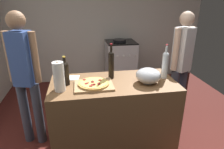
% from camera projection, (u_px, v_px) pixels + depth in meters
% --- Properties ---
extents(ground_plane, '(4.42, 3.46, 0.02)m').
position_uv_depth(ground_plane, '(112.00, 112.00, 3.24)').
color(ground_plane, '#511E19').
extents(kitchen_wall_rear, '(4.42, 0.10, 2.60)m').
position_uv_depth(kitchen_wall_rear, '(100.00, 20.00, 4.12)').
color(kitchen_wall_rear, '#BCB7AD').
rests_on(kitchen_wall_rear, ground_plane).
extents(counter, '(1.37, 0.67, 0.88)m').
position_uv_depth(counter, '(113.00, 116.00, 2.32)').
color(counter, brown).
rests_on(counter, ground_plane).
extents(cutting_board, '(0.40, 0.32, 0.02)m').
position_uv_depth(cutting_board, '(94.00, 85.00, 2.06)').
color(cutting_board, tan).
rests_on(cutting_board, counter).
extents(pizza, '(0.32, 0.32, 0.03)m').
position_uv_depth(pizza, '(94.00, 83.00, 2.05)').
color(pizza, tan).
rests_on(pizza, cutting_board).
extents(mixing_bowl, '(0.27, 0.27, 0.16)m').
position_uv_depth(mixing_bowl, '(148.00, 76.00, 2.11)').
color(mixing_bowl, '#B2B2B7').
rests_on(mixing_bowl, counter).
extents(paper_towel_roll, '(0.11, 0.11, 0.30)m').
position_uv_depth(paper_towel_roll, '(59.00, 77.00, 1.91)').
color(paper_towel_roll, white).
rests_on(paper_towel_roll, counter).
extents(wine_bottle_dark, '(0.06, 0.06, 0.40)m').
position_uv_depth(wine_bottle_dark, '(111.00, 63.00, 2.21)').
color(wine_bottle_dark, black).
rests_on(wine_bottle_dark, counter).
extents(wine_bottle_amber, '(0.08, 0.08, 0.31)m').
position_uv_depth(wine_bottle_amber, '(65.00, 72.00, 2.05)').
color(wine_bottle_amber, black).
rests_on(wine_bottle_amber, counter).
extents(wine_bottle_green, '(0.07, 0.07, 0.39)m').
position_uv_depth(wine_bottle_green, '(165.00, 64.00, 2.22)').
color(wine_bottle_green, silver).
rests_on(wine_bottle_green, counter).
extents(recipe_sheet, '(0.23, 0.18, 0.00)m').
position_uv_depth(recipe_sheet, '(70.00, 78.00, 2.27)').
color(recipe_sheet, white).
rests_on(recipe_sheet, counter).
extents(stove, '(0.59, 0.59, 0.96)m').
position_uv_depth(stove, '(120.00, 63.00, 4.11)').
color(stove, '#B7B7BC').
rests_on(stove, ground_plane).
extents(person_in_stripes, '(0.36, 0.25, 1.62)m').
position_uv_depth(person_in_stripes, '(25.00, 74.00, 2.25)').
color(person_in_stripes, '#383D4C').
rests_on(person_in_stripes, ground_plane).
extents(person_in_red, '(0.34, 0.27, 1.58)m').
position_uv_depth(person_in_red, '(181.00, 62.00, 2.75)').
color(person_in_red, '#383D4C').
rests_on(person_in_red, ground_plane).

